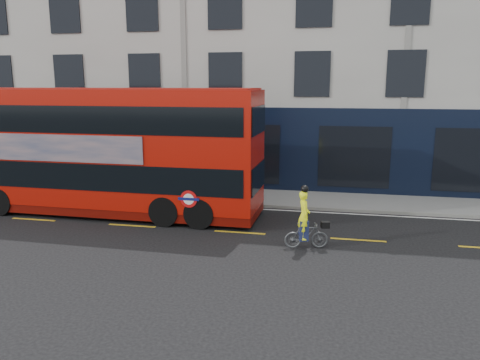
# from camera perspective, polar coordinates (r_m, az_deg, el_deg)

# --- Properties ---
(ground) EXTENTS (120.00, 120.00, 0.00)m
(ground) POSITION_cam_1_polar(r_m,az_deg,el_deg) (16.24, -15.21, -6.93)
(ground) COLOR black
(ground) RESTS_ON ground
(pavement) EXTENTS (60.00, 3.00, 0.12)m
(pavement) POSITION_cam_1_polar(r_m,az_deg,el_deg) (21.99, -7.68, -1.63)
(pavement) COLOR gray
(pavement) RESTS_ON ground
(kerb) EXTENTS (60.00, 0.12, 0.13)m
(kerb) POSITION_cam_1_polar(r_m,az_deg,el_deg) (20.62, -9.04, -2.54)
(kerb) COLOR slate
(kerb) RESTS_ON ground
(building_terrace) EXTENTS (50.00, 10.07, 15.00)m
(building_terrace) POSITION_cam_1_polar(r_m,az_deg,el_deg) (27.69, -3.57, 16.62)
(building_terrace) COLOR #B5B2AA
(building_terrace) RESTS_ON ground
(road_edge_line) EXTENTS (58.00, 0.10, 0.01)m
(road_edge_line) POSITION_cam_1_polar(r_m,az_deg,el_deg) (20.36, -9.33, -2.91)
(road_edge_line) COLOR silver
(road_edge_line) RESTS_ON ground
(lane_dashes) EXTENTS (58.00, 0.12, 0.01)m
(lane_dashes) POSITION_cam_1_polar(r_m,az_deg,el_deg) (17.52, -13.03, -5.44)
(lane_dashes) COLOR gold
(lane_dashes) RESTS_ON ground
(bus) EXTENTS (12.24, 2.99, 4.91)m
(bus) POSITION_cam_1_polar(r_m,az_deg,el_deg) (19.00, -15.98, 3.50)
(bus) COLOR #A81006
(bus) RESTS_ON ground
(cyclist) EXTENTS (1.43, 0.69, 2.02)m
(cyclist) POSITION_cam_1_polar(r_m,az_deg,el_deg) (14.74, 7.99, -5.68)
(cyclist) COLOR #4E5154
(cyclist) RESTS_ON ground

